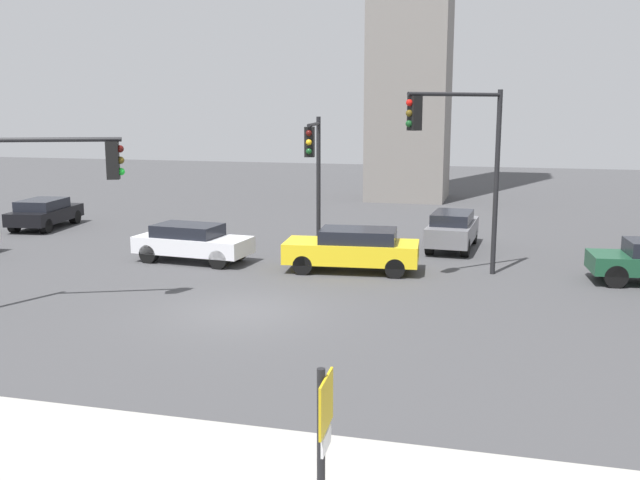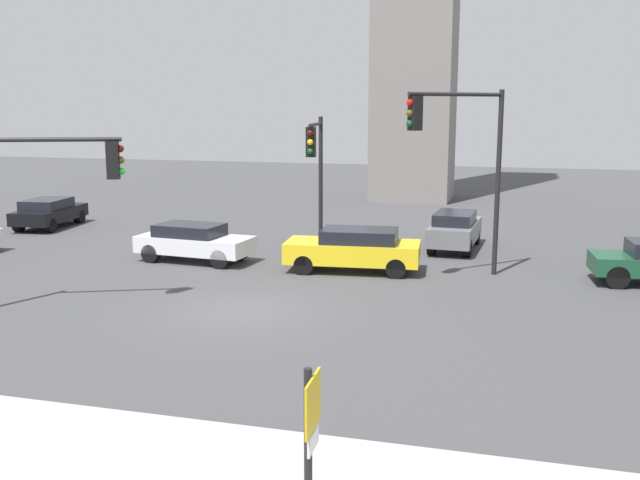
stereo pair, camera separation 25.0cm
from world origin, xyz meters
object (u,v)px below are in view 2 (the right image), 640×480
direction_sign (310,439)px  traffic_light_0 (316,159)px  car_4 (49,212)px  traffic_light_1 (461,144)px  car_1 (455,229)px  car_2 (194,241)px  traffic_light_2 (44,181)px  car_5 (354,249)px

direction_sign → traffic_light_0: traffic_light_0 is taller
car_4 → traffic_light_1: bearing=-112.3°
car_1 → car_2: car_1 is taller
direction_sign → traffic_light_1: size_ratio=0.38×
traffic_light_2 → car_5: traffic_light_2 is taller
direction_sign → car_2: direction_sign is taller
car_5 → traffic_light_1: bearing=168.9°
traffic_light_2 → traffic_light_0: bearing=35.5°
car_1 → car_5: bearing=151.2°
direction_sign → traffic_light_2: traffic_light_2 is taller
traffic_light_2 → car_2: (1.13, 6.55, -2.75)m
car_1 → car_2: size_ratio=0.96×
traffic_light_0 → car_4: 14.04m
direction_sign → traffic_light_2: (-9.82, 8.77, 1.92)m
direction_sign → car_1: (0.01, 19.93, -0.77)m
traffic_light_0 → car_1: size_ratio=1.25×
direction_sign → car_2: (-8.69, 15.32, -0.84)m
car_2 → car_1: bearing=33.3°
car_2 → traffic_light_1: bearing=3.0°
car_4 → car_1: bearing=-97.4°
direction_sign → car_4: (-18.10, 20.25, -0.85)m
car_2 → car_5: size_ratio=0.92×
traffic_light_2 → car_4: size_ratio=1.20×
traffic_light_2 → car_5: bearing=20.1°
car_1 → car_5: size_ratio=0.88×
car_1 → traffic_light_0: bearing=123.7°
car_5 → car_2: bearing=-5.6°
car_4 → traffic_light_0: bearing=-109.5°
direction_sign → traffic_light_0: (-4.72, 17.14, 2.02)m
car_1 → traffic_light_1: bearing=-171.2°
traffic_light_1 → car_2: size_ratio=1.42×
direction_sign → car_4: 27.17m
traffic_light_2 → car_1: size_ratio=1.22×
traffic_light_2 → traffic_light_1: bearing=7.8°
direction_sign → traffic_light_2: bearing=135.8°
traffic_light_0 → traffic_light_2: bearing=-40.1°
traffic_light_1 → car_4: (-18.60, 5.32, -3.56)m
direction_sign → traffic_light_0: size_ratio=0.45×
car_4 → traffic_light_2: bearing=-150.6°
car_4 → car_5: 16.00m
traffic_light_1 → car_4: 19.67m
traffic_light_0 → car_5: size_ratio=1.11×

